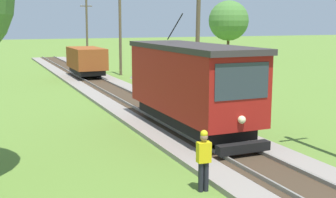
{
  "coord_description": "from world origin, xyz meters",
  "views": [
    {
      "loc": [
        -8.01,
        0.57,
        4.73
      ],
      "look_at": [
        -0.6,
        18.07,
        1.39
      ],
      "focal_mm": 46.96,
      "sensor_mm": 36.0,
      "label": 1
    }
  ],
  "objects_px": {
    "red_tram": "(190,83)",
    "utility_pole_distant": "(87,30)",
    "freight_car": "(86,61)",
    "utility_pole_far": "(120,30)",
    "utility_pole_mid": "(197,43)",
    "gravel_pile": "(145,70)",
    "track_worker": "(204,158)",
    "tree_left_far": "(229,21)"
  },
  "relations": [
    {
      "from": "utility_pole_far",
      "to": "gravel_pile",
      "type": "distance_m",
      "value": 4.55
    },
    {
      "from": "utility_pole_mid",
      "to": "track_worker",
      "type": "relative_size",
      "value": 3.86
    },
    {
      "from": "utility_pole_mid",
      "to": "tree_left_far",
      "type": "xyz_separation_m",
      "value": [
        16.37,
        24.14,
        1.36
      ]
    },
    {
      "from": "red_tram",
      "to": "utility_pole_far",
      "type": "distance_m",
      "value": 21.82
    },
    {
      "from": "utility_pole_distant",
      "to": "freight_car",
      "type": "bearing_deg",
      "value": -103.03
    },
    {
      "from": "track_worker",
      "to": "tree_left_far",
      "type": "distance_m",
      "value": 42.86
    },
    {
      "from": "utility_pole_far",
      "to": "utility_pole_distant",
      "type": "height_order",
      "value": "utility_pole_far"
    },
    {
      "from": "red_tram",
      "to": "track_worker",
      "type": "xyz_separation_m",
      "value": [
        -2.49,
        -6.03,
        -1.21
      ]
    },
    {
      "from": "utility_pole_distant",
      "to": "tree_left_far",
      "type": "relative_size",
      "value": 1.02
    },
    {
      "from": "freight_car",
      "to": "utility_pole_far",
      "type": "relative_size",
      "value": 0.66
    },
    {
      "from": "utility_pole_mid",
      "to": "gravel_pile",
      "type": "relative_size",
      "value": 2.62
    },
    {
      "from": "gravel_pile",
      "to": "track_worker",
      "type": "distance_m",
      "value": 25.76
    },
    {
      "from": "track_worker",
      "to": "utility_pole_mid",
      "type": "bearing_deg",
      "value": -21.29
    },
    {
      "from": "utility_pole_far",
      "to": "tree_left_far",
      "type": "xyz_separation_m",
      "value": [
        16.37,
        8.89,
        0.84
      ]
    },
    {
      "from": "utility_pole_far",
      "to": "track_worker",
      "type": "height_order",
      "value": "utility_pole_far"
    },
    {
      "from": "gravel_pile",
      "to": "tree_left_far",
      "type": "relative_size",
      "value": 0.36
    },
    {
      "from": "tree_left_far",
      "to": "freight_car",
      "type": "bearing_deg",
      "value": -152.17
    },
    {
      "from": "freight_car",
      "to": "gravel_pile",
      "type": "relative_size",
      "value": 1.98
    },
    {
      "from": "tree_left_far",
      "to": "red_tram",
      "type": "bearing_deg",
      "value": -123.14
    },
    {
      "from": "utility_pole_distant",
      "to": "gravel_pile",
      "type": "bearing_deg",
      "value": -85.4
    },
    {
      "from": "freight_car",
      "to": "utility_pole_far",
      "type": "xyz_separation_m",
      "value": [
        3.45,
        1.57,
        2.5
      ]
    },
    {
      "from": "freight_car",
      "to": "tree_left_far",
      "type": "distance_m",
      "value": 22.66
    },
    {
      "from": "freight_car",
      "to": "track_worker",
      "type": "height_order",
      "value": "freight_car"
    },
    {
      "from": "utility_pole_far",
      "to": "utility_pole_distant",
      "type": "relative_size",
      "value": 1.06
    },
    {
      "from": "track_worker",
      "to": "utility_pole_far",
      "type": "bearing_deg",
      "value": -7.6
    },
    {
      "from": "freight_car",
      "to": "utility_pole_far",
      "type": "height_order",
      "value": "utility_pole_far"
    },
    {
      "from": "gravel_pile",
      "to": "tree_left_far",
      "type": "bearing_deg",
      "value": 37.73
    },
    {
      "from": "red_tram",
      "to": "utility_pole_distant",
      "type": "xyz_separation_m",
      "value": [
        3.45,
        34.81,
        1.63
      ]
    },
    {
      "from": "utility_pole_distant",
      "to": "track_worker",
      "type": "distance_m",
      "value": 41.36
    },
    {
      "from": "utility_pole_far",
      "to": "track_worker",
      "type": "distance_m",
      "value": 28.29
    },
    {
      "from": "freight_car",
      "to": "utility_pole_mid",
      "type": "height_order",
      "value": "utility_pole_mid"
    },
    {
      "from": "gravel_pile",
      "to": "tree_left_far",
      "type": "xyz_separation_m",
      "value": [
        15.07,
        11.66,
        4.21
      ]
    },
    {
      "from": "freight_car",
      "to": "tree_left_far",
      "type": "relative_size",
      "value": 0.71
    },
    {
      "from": "utility_pole_mid",
      "to": "gravel_pile",
      "type": "xyz_separation_m",
      "value": [
        1.3,
        12.48,
        -2.85
      ]
    },
    {
      "from": "utility_pole_mid",
      "to": "gravel_pile",
      "type": "bearing_deg",
      "value": 84.06
    },
    {
      "from": "freight_car",
      "to": "utility_pole_distant",
      "type": "height_order",
      "value": "utility_pole_distant"
    },
    {
      "from": "utility_pole_far",
      "to": "track_worker",
      "type": "relative_size",
      "value": 4.45
    },
    {
      "from": "utility_pole_mid",
      "to": "utility_pole_far",
      "type": "bearing_deg",
      "value": 90.0
    },
    {
      "from": "red_tram",
      "to": "utility_pole_mid",
      "type": "relative_size",
      "value": 1.24
    },
    {
      "from": "freight_car",
      "to": "gravel_pile",
      "type": "distance_m",
      "value": 4.97
    },
    {
      "from": "utility_pole_mid",
      "to": "utility_pole_far",
      "type": "xyz_separation_m",
      "value": [
        0.0,
        15.25,
        0.53
      ]
    },
    {
      "from": "red_tram",
      "to": "tree_left_far",
      "type": "xyz_separation_m",
      "value": [
        19.82,
        30.35,
        2.71
      ]
    }
  ]
}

